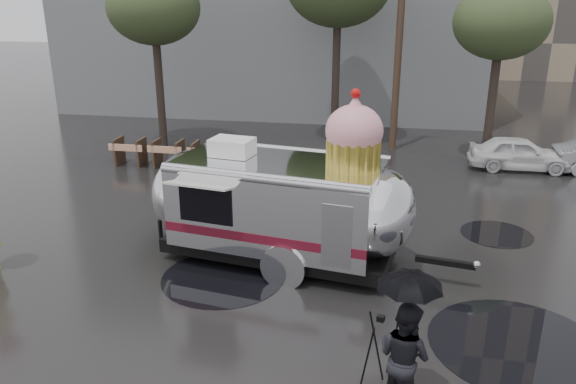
# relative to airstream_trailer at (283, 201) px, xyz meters

# --- Properties ---
(ground) EXTENTS (120.00, 120.00, 0.00)m
(ground) POSITION_rel_airstream_trailer_xyz_m (-0.02, -3.30, -1.50)
(ground) COLOR black
(ground) RESTS_ON ground
(puddles) EXTENTS (9.00, 7.69, 0.01)m
(puddles) POSITION_rel_airstream_trailer_xyz_m (2.78, -1.32, -1.49)
(puddles) COLOR black
(puddles) RESTS_ON ground
(utility_pole) EXTENTS (1.60, 0.28, 9.00)m
(utility_pole) POSITION_rel_airstream_trailer_xyz_m (2.48, 10.70, 3.13)
(utility_pole) COLOR #473323
(utility_pole) RESTS_ON ground
(tree_left) EXTENTS (3.64, 3.64, 6.95)m
(tree_left) POSITION_rel_airstream_trailer_xyz_m (-7.02, 9.70, 3.99)
(tree_left) COLOR #382D26
(tree_left) RESTS_ON ground
(tree_right) EXTENTS (3.36, 3.36, 6.42)m
(tree_right) POSITION_rel_airstream_trailer_xyz_m (5.98, 9.70, 3.56)
(tree_right) COLOR #382D26
(tree_right) RESTS_ON ground
(barricade_row) EXTENTS (4.30, 0.80, 1.00)m
(barricade_row) POSITION_rel_airstream_trailer_xyz_m (-5.57, 6.66, -0.97)
(barricade_row) COLOR #473323
(barricade_row) RESTS_ON ground
(airstream_trailer) EXTENTS (7.84, 3.43, 4.26)m
(airstream_trailer) POSITION_rel_airstream_trailer_xyz_m (0.00, 0.00, 0.00)
(airstream_trailer) COLOR silver
(airstream_trailer) RESTS_ON ground
(person_right) EXTENTS (0.99, 0.93, 1.83)m
(person_right) POSITION_rel_airstream_trailer_xyz_m (2.74, -4.72, -0.58)
(person_right) COLOR black
(person_right) RESTS_ON ground
(umbrella_black) EXTENTS (1.18, 1.18, 2.35)m
(umbrella_black) POSITION_rel_airstream_trailer_xyz_m (2.74, -4.72, 0.46)
(umbrella_black) COLOR black
(umbrella_black) RESTS_ON ground
(tripod) EXTENTS (0.56, 0.54, 1.37)m
(tripod) POSITION_rel_airstream_trailer_xyz_m (2.37, -4.36, -0.71)
(tripod) COLOR black
(tripod) RESTS_ON ground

